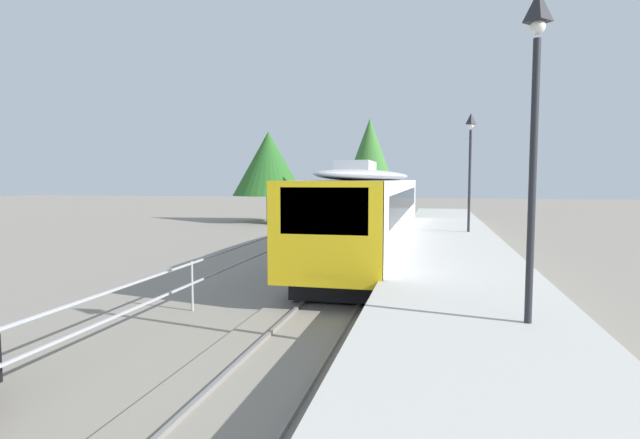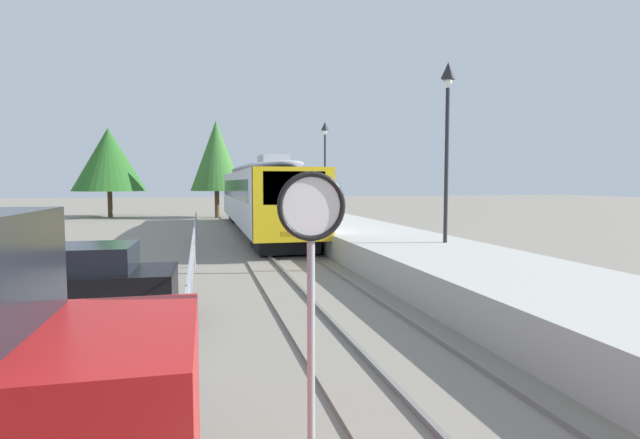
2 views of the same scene
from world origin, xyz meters
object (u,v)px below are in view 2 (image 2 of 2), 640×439
commuter_train (260,193)px  platform_lamp_far_end (325,150)px  speed_limit_sign (311,249)px  parked_hatchback_black (68,285)px  platform_lamp_mid_platform (447,118)px

commuter_train → platform_lamp_far_end: (4.09, 2.19, 2.47)m
platform_lamp_far_end → speed_limit_sign: platform_lamp_far_end is taller
speed_limit_sign → parked_hatchback_black: bearing=119.8°
speed_limit_sign → parked_hatchback_black: speed_limit_sign is taller
speed_limit_sign → commuter_train: bearing=84.5°
platform_lamp_far_end → speed_limit_sign: 25.39m
parked_hatchback_black → platform_lamp_mid_platform: bearing=20.6°
commuter_train → speed_limit_sign: (-2.16, -22.29, -0.02)m
parked_hatchback_black → platform_lamp_far_end: bearing=62.6°
platform_lamp_mid_platform → parked_hatchback_black: bearing=-159.4°
platform_lamp_mid_platform → parked_hatchback_black: (-9.63, -3.61, -3.83)m
platform_lamp_mid_platform → platform_lamp_far_end: same height
commuter_train → parked_hatchback_black: (-5.54, -16.39, -1.36)m
commuter_train → platform_lamp_far_end: 5.26m
commuter_train → speed_limit_sign: bearing=-95.5°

